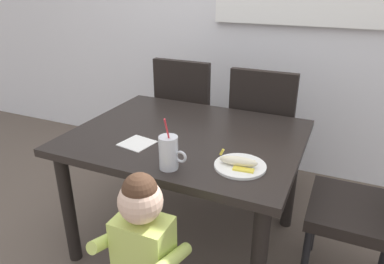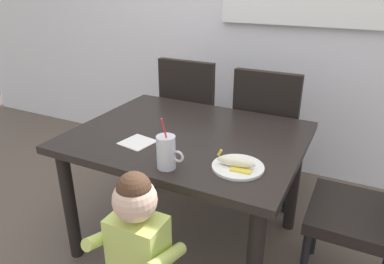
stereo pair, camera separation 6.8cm
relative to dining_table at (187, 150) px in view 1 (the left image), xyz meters
name	(u,v)px [view 1 (the left image)]	position (x,y,z in m)	size (l,w,h in m)	color
ground_plane	(187,239)	(0.00, 0.00, -0.61)	(24.00, 24.00, 0.00)	brown
dining_table	(187,150)	(0.00, 0.00, 0.00)	(1.20, 0.96, 0.71)	black
dining_chair_left	(188,113)	(-0.32, 0.71, -0.07)	(0.44, 0.44, 0.96)	black
dining_chair_right	(264,128)	(0.27, 0.66, -0.07)	(0.44, 0.44, 0.96)	black
dining_chair_far	(381,199)	(0.97, 0.03, -0.07)	(0.44, 0.44, 0.96)	black
toddler_standing	(143,244)	(0.12, -0.66, -0.09)	(0.33, 0.24, 0.84)	#3F4760
milk_cup	(169,154)	(0.09, -0.37, 0.17)	(0.13, 0.09, 0.25)	silver
snack_plate	(240,166)	(0.37, -0.24, 0.11)	(0.23, 0.23, 0.01)	white
peeled_banana	(239,162)	(0.37, -0.25, 0.13)	(0.17, 0.11, 0.07)	#F4EAC6
paper_napkin	(137,143)	(-0.17, -0.22, 0.10)	(0.15, 0.15, 0.00)	white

